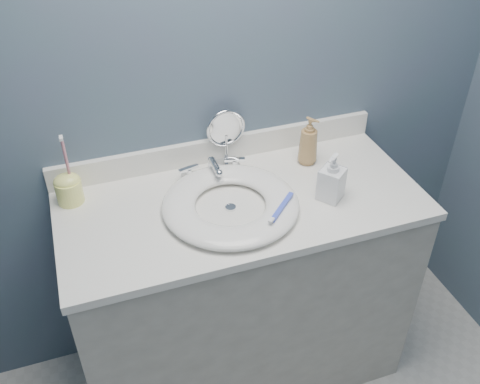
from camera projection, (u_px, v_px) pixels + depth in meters
name	position (u px, v px, depth m)	size (l,w,h in m)	color
back_wall	(215.00, 78.00, 1.80)	(2.20, 0.02, 2.40)	#48626D
vanity_cabinet	(242.00, 293.00, 2.06)	(1.20, 0.55, 0.85)	#BAB6AA
countertop	(242.00, 204.00, 1.80)	(1.22, 0.57, 0.03)	white
backsplash	(218.00, 149.00, 1.96)	(1.22, 0.02, 0.09)	white
basin	(231.00, 204.00, 1.74)	(0.45, 0.45, 0.04)	white
drain	(231.00, 208.00, 1.75)	(0.04, 0.04, 0.01)	silver
faucet	(213.00, 170.00, 1.89)	(0.25, 0.13, 0.07)	silver
makeup_mirror	(226.00, 134.00, 1.91)	(0.15, 0.08, 0.21)	silver
soap_bottle_amber	(309.00, 141.00, 1.92)	(0.07, 0.07, 0.18)	#A57D4A
soap_bottle_clear	(332.00, 177.00, 1.75)	(0.08, 0.08, 0.17)	white
toothbrush_holder	(68.00, 187.00, 1.75)	(0.09, 0.09, 0.25)	#FAFC7E
toothbrush_lying	(281.00, 208.00, 1.69)	(0.13, 0.13, 0.02)	blue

